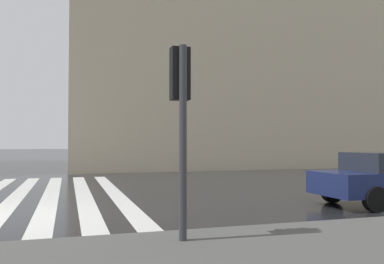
% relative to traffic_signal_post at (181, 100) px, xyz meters
% --- Properties ---
extents(ground_plane, '(220.00, 220.00, 0.00)m').
position_rel_traffic_signal_post_xyz_m(ground_plane, '(3.63, 3.00, -2.36)').
color(ground_plane, black).
extents(zebra_crossing, '(13.00, 6.50, 0.01)m').
position_rel_traffic_signal_post_xyz_m(zebra_crossing, '(7.63, 3.22, -2.35)').
color(zebra_crossing, silver).
rests_on(zebra_crossing, ground_plane).
extents(haussmann_block_corner, '(18.77, 27.47, 21.01)m').
position_rel_traffic_signal_post_xyz_m(haussmann_block_corner, '(25.52, -12.04, 7.93)').
color(haussmann_block_corner, beige).
rests_on(haussmann_block_corner, ground_plane).
extents(traffic_signal_post, '(0.44, 0.30, 3.05)m').
position_rel_traffic_signal_post_xyz_m(traffic_signal_post, '(0.00, 0.00, 0.00)').
color(traffic_signal_post, '#333338').
rests_on(traffic_signal_post, sidewalk_pavement).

